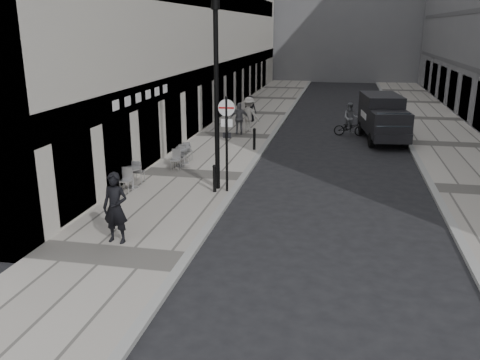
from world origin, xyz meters
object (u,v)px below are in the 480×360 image
object	(u,v)px
walking_man	(115,208)
panel_van	(383,116)
cyclist	(350,123)
sign_post	(227,131)
lamppost	(216,87)

from	to	relation	value
walking_man	panel_van	size ratio (longest dim) A/B	0.38
cyclist	sign_post	bearing A→B (deg)	-110.77
walking_man	panel_van	xyz separation A→B (m)	(7.78, 15.25, 0.22)
sign_post	panel_van	size ratio (longest dim) A/B	0.65
sign_post	panel_van	distance (m)	11.93
sign_post	panel_van	bearing A→B (deg)	58.27
panel_van	cyclist	xyz separation A→B (m)	(-1.62, 0.84, -0.60)
walking_man	panel_van	bearing A→B (deg)	67.45
sign_post	lamppost	size ratio (longest dim) A/B	0.51
sign_post	cyclist	distance (m)	12.07
lamppost	panel_van	world-z (taller)	lamppost
sign_post	cyclist	xyz separation A→B (m)	(4.26, 11.18, -1.55)
cyclist	walking_man	bearing A→B (deg)	-110.85
cyclist	panel_van	bearing A→B (deg)	-27.39
panel_van	sign_post	bearing A→B (deg)	-127.19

